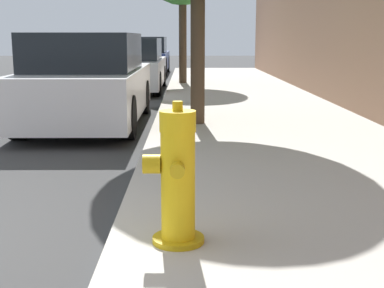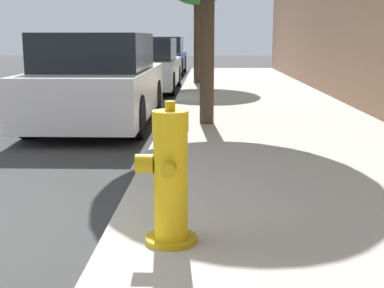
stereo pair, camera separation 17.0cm
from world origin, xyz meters
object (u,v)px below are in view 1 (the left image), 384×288
Objects in this scene: fire_hydrant at (177,179)px; parked_car_mid at (130,66)px; parked_car_far at (144,56)px; parked_car_near at (88,82)px.

parked_car_mid is (-1.50, 11.39, 0.12)m from fire_hydrant.
parked_car_far is (-1.64, 18.21, 0.14)m from fire_hydrant.
parked_car_near is (-1.56, 5.57, 0.16)m from fire_hydrant.
fire_hydrant is 11.49m from parked_car_mid.
fire_hydrant is at bearing -84.84° from parked_car_far.
parked_car_mid is at bearing -88.81° from parked_car_far.
parked_car_near is at bearing -90.60° from parked_car_mid.
parked_car_near is 12.64m from parked_car_far.
parked_car_near reaches higher than fire_hydrant.
parked_car_far reaches higher than fire_hydrant.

